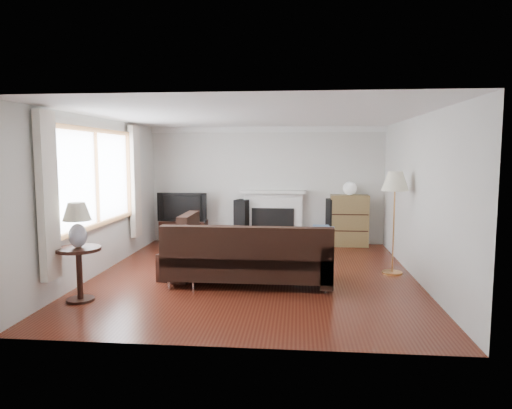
# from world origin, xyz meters

# --- Properties ---
(room) EXTENTS (5.10, 5.60, 2.54)m
(room) POSITION_xyz_m (0.00, 0.00, 1.25)
(room) COLOR #541E12
(room) RESTS_ON ground
(window) EXTENTS (0.12, 2.74, 1.54)m
(window) POSITION_xyz_m (-2.45, -0.20, 1.55)
(window) COLOR #996438
(window) RESTS_ON room
(curtain_near) EXTENTS (0.10, 0.35, 2.10)m
(curtain_near) POSITION_xyz_m (-2.40, -1.72, 1.40)
(curtain_near) COLOR silver
(curtain_near) RESTS_ON room
(curtain_far) EXTENTS (0.10, 0.35, 2.10)m
(curtain_far) POSITION_xyz_m (-2.40, 1.32, 1.40)
(curtain_far) COLOR silver
(curtain_far) RESTS_ON room
(fireplace) EXTENTS (1.40, 0.26, 1.15)m
(fireplace) POSITION_xyz_m (0.15, 2.64, 0.57)
(fireplace) COLOR white
(fireplace) RESTS_ON room
(tv_stand) EXTENTS (0.98, 0.44, 0.49)m
(tv_stand) POSITION_xyz_m (-1.78, 2.50, 0.25)
(tv_stand) COLOR black
(tv_stand) RESTS_ON ground
(television) EXTENTS (1.06, 0.14, 0.61)m
(television) POSITION_xyz_m (-1.78, 2.50, 0.80)
(television) COLOR black
(television) RESTS_ON tv_stand
(speaker_left) EXTENTS (0.35, 0.38, 0.96)m
(speaker_left) POSITION_xyz_m (-0.50, 2.53, 0.48)
(speaker_left) COLOR black
(speaker_left) RESTS_ON ground
(speaker_right) EXTENTS (0.34, 0.38, 0.99)m
(speaker_right) POSITION_xyz_m (1.44, 2.53, 0.49)
(speaker_right) COLOR black
(speaker_right) RESTS_ON ground
(bookshelf) EXTENTS (0.78, 0.37, 1.07)m
(bookshelf) POSITION_xyz_m (1.75, 2.53, 0.54)
(bookshelf) COLOR olive
(bookshelf) RESTS_ON ground
(globe_lamp) EXTENTS (0.28, 0.28, 0.28)m
(globe_lamp) POSITION_xyz_m (1.75, 2.53, 1.21)
(globe_lamp) COLOR white
(globe_lamp) RESTS_ON bookshelf
(sectional_sofa) EXTENTS (2.64, 1.93, 0.85)m
(sectional_sofa) POSITION_xyz_m (-0.04, -0.47, 0.43)
(sectional_sofa) COLOR black
(sectional_sofa) RESTS_ON ground
(coffee_table) EXTENTS (1.21, 0.71, 0.46)m
(coffee_table) POSITION_xyz_m (0.06, 1.08, 0.23)
(coffee_table) COLOR #A57A4F
(coffee_table) RESTS_ON ground
(footstool) EXTENTS (0.60, 0.60, 0.42)m
(footstool) POSITION_xyz_m (-1.13, -0.36, 0.21)
(footstool) COLOR black
(footstool) RESTS_ON ground
(floor_lamp) EXTENTS (0.52, 0.52, 1.65)m
(floor_lamp) POSITION_xyz_m (2.21, 0.30, 0.82)
(floor_lamp) COLOR #C68644
(floor_lamp) RESTS_ON ground
(side_table) EXTENTS (0.57, 0.57, 0.71)m
(side_table) POSITION_xyz_m (-2.15, -1.49, 0.36)
(side_table) COLOR black
(side_table) RESTS_ON ground
(table_lamp) EXTENTS (0.36, 0.36, 0.58)m
(table_lamp) POSITION_xyz_m (-2.15, -1.49, 1.00)
(table_lamp) COLOR silver
(table_lamp) RESTS_ON side_table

